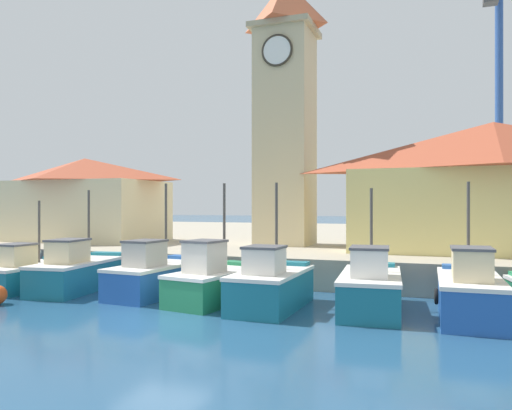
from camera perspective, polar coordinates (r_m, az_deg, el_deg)
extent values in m
plane|color=navy|center=(15.76, -10.65, -12.80)|extent=(300.00, 300.00, 0.00)
cube|color=#A89E89|center=(40.59, 8.88, -4.06)|extent=(120.00, 40.00, 1.29)
cube|color=#2356A8|center=(26.91, -25.07, -4.65)|extent=(1.66, 0.81, 0.24)
cube|color=#196B7F|center=(23.02, -24.43, -7.56)|extent=(1.79, 4.14, 0.94)
cube|color=#196B7F|center=(24.28, -21.43, -5.78)|extent=(1.51, 0.61, 0.24)
cube|color=silver|center=(22.96, -24.43, -6.28)|extent=(1.85, 4.20, 0.12)
cube|color=beige|center=(22.40, -25.72, -5.23)|extent=(1.07, 1.24, 0.82)
cube|color=#4C4C51|center=(22.36, -25.72, -4.09)|extent=(1.15, 1.32, 0.08)
cylinder|color=#4C4742|center=(23.22, -23.54, -2.80)|extent=(0.10, 0.10, 2.64)
torus|color=black|center=(23.84, -25.76, -7.30)|extent=(0.12, 0.52, 0.52)
cube|color=#196B7F|center=(21.92, -19.43, -7.71)|extent=(2.39, 5.14, 1.11)
cube|color=#196B7F|center=(23.74, -16.52, -5.48)|extent=(1.60, 0.78, 0.24)
cube|color=silver|center=(21.85, -19.43, -6.14)|extent=(2.46, 5.21, 0.12)
cube|color=beige|center=(21.08, -20.71, -5.03)|extent=(1.26, 1.61, 0.85)
cube|color=#4C4C51|center=(21.04, -20.71, -3.77)|extent=(1.34, 1.70, 0.08)
cylinder|color=#4C4742|center=(22.27, -18.57, -2.12)|extent=(0.10, 0.10, 2.91)
torus|color=black|center=(22.66, -21.21, -7.46)|extent=(0.18, 0.53, 0.52)
cube|color=#2356A8|center=(19.98, -11.20, -8.49)|extent=(2.15, 4.68, 1.09)
cube|color=#2356A8|center=(21.56, -8.04, -6.08)|extent=(1.58, 0.72, 0.24)
cube|color=silver|center=(19.90, -11.20, -6.78)|extent=(2.22, 4.74, 0.12)
cube|color=#B2ADA3|center=(19.21, -12.58, -5.50)|extent=(1.19, 1.44, 0.90)
cube|color=#4C4C51|center=(19.17, -12.58, -4.05)|extent=(1.27, 1.53, 0.08)
cylinder|color=#4C4742|center=(20.24, -10.26, -2.03)|extent=(0.10, 0.10, 3.15)
torus|color=black|center=(20.74, -13.06, -8.17)|extent=(0.16, 0.53, 0.52)
cube|color=#237A4C|center=(18.22, -4.56, -9.40)|extent=(2.46, 4.37, 1.03)
cube|color=#237A4C|center=(19.64, -1.55, -6.85)|extent=(1.60, 0.85, 0.24)
cube|color=silver|center=(18.14, -4.56, -7.63)|extent=(2.53, 4.44, 0.12)
cube|color=#B2ADA3|center=(17.48, -5.90, -5.99)|extent=(1.27, 1.40, 1.05)
cube|color=#4C4C51|center=(17.43, -5.90, -4.14)|extent=(1.36, 1.49, 0.08)
cylinder|color=#4C4742|center=(18.43, -3.65, -2.41)|extent=(0.10, 0.10, 3.15)
torus|color=black|center=(18.95, -6.67, -9.04)|extent=(0.21, 0.53, 0.52)
cube|color=#196B7F|center=(17.08, 1.80, -9.82)|extent=(1.90, 4.17, 1.16)
cube|color=#196B7F|center=(18.70, 3.62, -6.81)|extent=(1.58, 0.62, 0.24)
cube|color=silver|center=(16.99, 1.80, -7.73)|extent=(1.96, 4.23, 0.12)
cube|color=beige|center=(16.25, 0.96, -6.41)|extent=(1.12, 1.26, 0.82)
cube|color=#4C4C51|center=(16.21, 0.96, -4.84)|extent=(1.21, 1.34, 0.08)
cylinder|color=#4C4742|center=(17.34, 2.35, -2.39)|extent=(0.10, 0.10, 3.00)
torus|color=black|center=(17.62, -1.13, -9.52)|extent=(0.13, 0.52, 0.52)
cube|color=#196B7F|center=(17.07, 12.98, -9.87)|extent=(2.24, 4.71, 1.13)
cube|color=#196B7F|center=(18.99, 13.20, -6.78)|extent=(1.62, 0.73, 0.24)
cube|color=silver|center=(16.98, 12.97, -7.82)|extent=(2.30, 4.78, 0.12)
cube|color=silver|center=(16.13, 12.87, -6.47)|extent=(1.22, 1.46, 0.87)
cube|color=#4C4C51|center=(16.08, 12.87, -4.79)|extent=(1.31, 1.55, 0.08)
cylinder|color=#4C4742|center=(17.41, 13.04, -2.76)|extent=(0.10, 0.10, 2.82)
torus|color=black|center=(17.36, 9.65, -9.70)|extent=(0.16, 0.53, 0.52)
cube|color=#2356A8|center=(16.92, 23.23, -9.89)|extent=(1.83, 4.62, 1.17)
cube|color=#2356A8|center=(18.83, 22.79, -6.71)|extent=(1.51, 0.62, 0.24)
cube|color=silver|center=(16.82, 23.23, -7.75)|extent=(1.89, 4.68, 0.12)
cube|color=beige|center=(15.96, 23.44, -6.33)|extent=(1.08, 1.39, 0.90)
cube|color=#4C4C51|center=(15.92, 23.44, -4.58)|extent=(1.16, 1.47, 0.08)
cylinder|color=#4C4742|center=(17.25, 23.10, -2.44)|extent=(0.10, 0.10, 2.95)
torus|color=black|center=(17.10, 19.92, -9.78)|extent=(0.13, 0.52, 0.52)
cube|color=beige|center=(28.17, 3.37, 7.55)|extent=(2.93, 2.93, 11.83)
cube|color=tan|center=(29.59, 3.37, 19.27)|extent=(3.43, 3.43, 0.30)
pyramid|color=#C1603D|center=(30.11, 3.37, 21.95)|extent=(3.43, 3.43, 2.68)
cylinder|color=white|center=(27.72, 2.43, 17.23)|extent=(1.61, 0.12, 1.61)
torus|color=#332D23|center=(27.68, 2.40, 17.26)|extent=(1.73, 0.12, 1.73)
cube|color=beige|center=(33.03, -18.99, -0.66)|extent=(9.36, 5.59, 3.68)
pyramid|color=#A3472D|center=(33.10, -18.99, 3.80)|extent=(9.76, 5.99, 1.46)
cube|color=#E5D17A|center=(25.37, 25.51, -0.65)|extent=(12.65, 5.16, 3.84)
pyramid|color=#A3472D|center=(25.51, 25.50, 6.13)|extent=(13.05, 5.56, 2.19)
cube|color=navy|center=(40.63, 26.04, -2.29)|extent=(2.00, 2.00, 1.20)
cylinder|color=#284C93|center=(41.48, 26.03, 11.75)|extent=(0.56, 0.56, 18.95)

